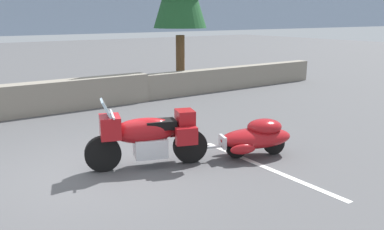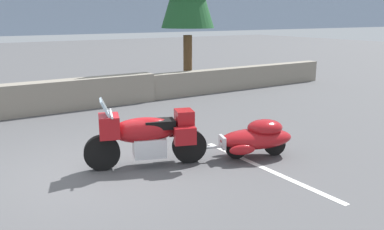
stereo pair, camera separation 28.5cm
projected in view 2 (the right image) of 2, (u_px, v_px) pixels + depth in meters
ground_plane at (90, 175)px, 7.32m from camera, size 80.00×80.00×0.00m
stone_guard_wall at (12, 102)px, 11.43m from camera, size 24.00×0.57×0.92m
touring_motorcycle at (146, 135)px, 7.60m from camera, size 2.23×1.19×1.33m
car_shaped_trailer at (257, 137)px, 8.16m from camera, size 2.20×1.16×0.76m
parking_stripe_marker at (265, 168)px, 7.60m from camera, size 0.12×3.60×0.01m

